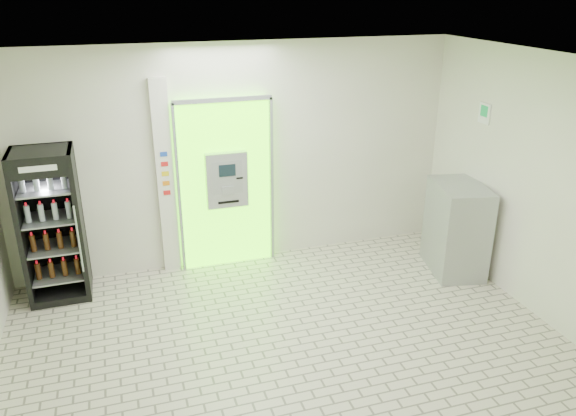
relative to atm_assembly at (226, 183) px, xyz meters
name	(u,v)px	position (x,y,z in m)	size (l,w,h in m)	color
ground	(295,360)	(0.20, -2.41, -1.17)	(6.00, 6.00, 0.00)	#BDB19D
room_shell	(296,196)	(0.20, -2.41, 0.67)	(6.00, 6.00, 6.00)	silver
atm_assembly	(226,183)	(0.00, 0.00, 0.00)	(1.30, 0.24, 2.33)	#56FF0A
pillar	(165,179)	(-0.78, 0.04, 0.13)	(0.22, 0.11, 2.60)	silver
beverage_cooler	(52,228)	(-2.19, -0.23, -0.27)	(0.71, 0.68, 1.89)	black
steel_cabinet	(456,228)	(2.88, -1.15, -0.56)	(0.80, 1.03, 1.23)	#9B9DA2
exit_sign	(485,113)	(3.19, -1.01, 0.95)	(0.02, 0.22, 0.26)	white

